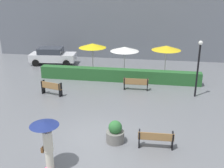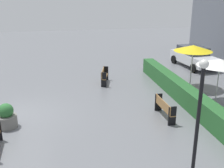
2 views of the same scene
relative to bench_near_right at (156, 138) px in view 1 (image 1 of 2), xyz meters
The scene contains 13 objects.
ground_plane 3.05m from the bench_near_right, 169.33° to the left, with size 60.00×60.00×0.00m, color slate.
bench_near_right is the anchor object (origin of this frame).
bench_far_left 8.88m from the bench_near_right, 142.87° to the left, with size 1.56×0.70×0.93m.
bench_back_row 7.39m from the bench_near_right, 101.77° to the left, with size 1.77×0.39×0.89m.
pedestrian_with_umbrella 4.89m from the bench_near_right, 152.94° to the right, with size 1.15×1.15×2.09m.
planter_pot 1.91m from the bench_near_right, behind, with size 0.86×0.86×1.10m.
lamp_post 7.40m from the bench_near_right, 69.36° to the left, with size 0.28×0.28×3.77m.
patio_umbrella_yellow 11.90m from the bench_near_right, 117.25° to the left, with size 2.26×2.26×2.60m.
patio_umbrella_white 11.11m from the bench_near_right, 104.52° to the left, with size 2.34×2.34×2.37m.
patio_umbrella_yellow_far 10.83m from the bench_near_right, 86.97° to the left, with size 2.31×2.31×2.57m.
hedge_strip 9.44m from the bench_near_right, 108.47° to the left, with size 12.44×0.70×0.97m, color #28602D.
building_facade 17.35m from the bench_near_right, 100.12° to the left, with size 28.00×1.20×9.47m, color slate.
parked_car 16.18m from the bench_near_right, 127.50° to the left, with size 4.36×2.33×1.57m.
Camera 1 is at (2.76, -11.53, 7.02)m, focal length 43.72 mm.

